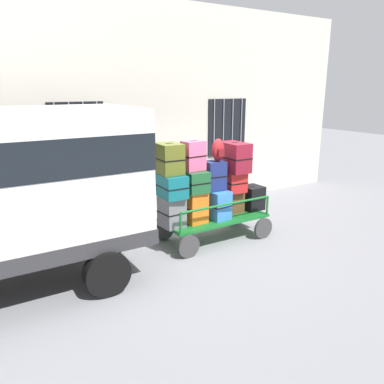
{
  "coord_description": "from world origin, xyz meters",
  "views": [
    {
      "loc": [
        -3.99,
        -5.92,
        3.05
      ],
      "look_at": [
        -0.29,
        0.13,
        1.09
      ],
      "focal_mm": 35.64,
      "sensor_mm": 36.0,
      "label": 1
    }
  ],
  "objects_px": {
    "suitcase_center_middle": "(214,175)",
    "suitcase_right_bottom": "(252,198)",
    "suitcase_left_bottom": "(172,212)",
    "suitcase_left_middle": "(171,186)",
    "backpack": "(218,150)",
    "suitcase_midleft_middle": "(194,181)",
    "suitcase_midright_bottom": "(233,202)",
    "suitcase_center_bottom": "(215,204)",
    "suitcase_left_top": "(169,159)",
    "luggage_cart": "(214,221)",
    "suitcase_midleft_bottom": "(192,206)",
    "suitcase_midright_middle": "(234,181)",
    "suitcase_midright_top": "(234,157)",
    "suitcase_midleft_top": "(193,156)"
  },
  "relations": [
    {
      "from": "suitcase_right_bottom",
      "to": "suitcase_left_bottom",
      "type": "bearing_deg",
      "value": -178.93
    },
    {
      "from": "backpack",
      "to": "suitcase_right_bottom",
      "type": "bearing_deg",
      "value": 2.37
    },
    {
      "from": "suitcase_midleft_middle",
      "to": "backpack",
      "type": "distance_m",
      "value": 0.78
    },
    {
      "from": "suitcase_center_middle",
      "to": "suitcase_right_bottom",
      "type": "xyz_separation_m",
      "value": [
        1.0,
        -0.01,
        -0.61
      ]
    },
    {
      "from": "suitcase_center_bottom",
      "to": "backpack",
      "type": "height_order",
      "value": "backpack"
    },
    {
      "from": "luggage_cart",
      "to": "suitcase_midleft_top",
      "type": "height_order",
      "value": "suitcase_midleft_top"
    },
    {
      "from": "luggage_cart",
      "to": "suitcase_left_bottom",
      "type": "height_order",
      "value": "suitcase_left_bottom"
    },
    {
      "from": "suitcase_midleft_top",
      "to": "luggage_cart",
      "type": "bearing_deg",
      "value": 0.0
    },
    {
      "from": "suitcase_left_middle",
      "to": "backpack",
      "type": "distance_m",
      "value": 1.19
    },
    {
      "from": "suitcase_left_top",
      "to": "suitcase_right_bottom",
      "type": "height_order",
      "value": "suitcase_left_top"
    },
    {
      "from": "suitcase_midright_middle",
      "to": "suitcase_midright_top",
      "type": "relative_size",
      "value": 0.77
    },
    {
      "from": "luggage_cart",
      "to": "suitcase_left_bottom",
      "type": "xyz_separation_m",
      "value": [
        -1.0,
        -0.03,
        0.39
      ]
    },
    {
      "from": "suitcase_center_bottom",
      "to": "backpack",
      "type": "xyz_separation_m",
      "value": [
        0.05,
        -0.02,
        1.09
      ]
    },
    {
      "from": "luggage_cart",
      "to": "backpack",
      "type": "height_order",
      "value": "backpack"
    },
    {
      "from": "suitcase_midright_bottom",
      "to": "suitcase_right_bottom",
      "type": "relative_size",
      "value": 0.91
    },
    {
      "from": "luggage_cart",
      "to": "suitcase_midright_bottom",
      "type": "distance_m",
      "value": 0.6
    },
    {
      "from": "suitcase_midleft_top",
      "to": "backpack",
      "type": "bearing_deg",
      "value": -3.69
    },
    {
      "from": "suitcase_left_middle",
      "to": "suitcase_midright_middle",
      "type": "distance_m",
      "value": 1.5
    },
    {
      "from": "suitcase_midleft_top",
      "to": "suitcase_midright_middle",
      "type": "xyz_separation_m",
      "value": [
        1.0,
        0.03,
        -0.63
      ]
    },
    {
      "from": "luggage_cart",
      "to": "suitcase_right_bottom",
      "type": "relative_size",
      "value": 4.36
    },
    {
      "from": "suitcase_midleft_middle",
      "to": "suitcase_midleft_top",
      "type": "bearing_deg",
      "value": 90.0
    },
    {
      "from": "suitcase_left_bottom",
      "to": "suitcase_right_bottom",
      "type": "relative_size",
      "value": 1.14
    },
    {
      "from": "suitcase_midleft_top",
      "to": "suitcase_midright_top",
      "type": "xyz_separation_m",
      "value": [
        1.0,
        0.03,
        -0.13
      ]
    },
    {
      "from": "suitcase_midright_middle",
      "to": "suitcase_center_middle",
      "type": "bearing_deg",
      "value": -177.86
    },
    {
      "from": "suitcase_midleft_bottom",
      "to": "suitcase_center_bottom",
      "type": "relative_size",
      "value": 0.92
    },
    {
      "from": "suitcase_left_bottom",
      "to": "suitcase_left_middle",
      "type": "bearing_deg",
      "value": 90.0
    },
    {
      "from": "suitcase_left_bottom",
      "to": "luggage_cart",
      "type": "bearing_deg",
      "value": 1.92
    },
    {
      "from": "luggage_cart",
      "to": "suitcase_midright_middle",
      "type": "bearing_deg",
      "value": 3.28
    },
    {
      "from": "suitcase_midleft_bottom",
      "to": "backpack",
      "type": "height_order",
      "value": "backpack"
    },
    {
      "from": "suitcase_center_bottom",
      "to": "backpack",
      "type": "bearing_deg",
      "value": -19.85
    },
    {
      "from": "suitcase_center_bottom",
      "to": "suitcase_center_middle",
      "type": "bearing_deg",
      "value": 90.0
    },
    {
      "from": "suitcase_midleft_bottom",
      "to": "suitcase_midright_middle",
      "type": "relative_size",
      "value": 1.2
    },
    {
      "from": "suitcase_midleft_bottom",
      "to": "suitcase_midleft_middle",
      "type": "xyz_separation_m",
      "value": [
        0.0,
        -0.05,
        0.51
      ]
    },
    {
      "from": "suitcase_center_middle",
      "to": "suitcase_left_middle",
      "type": "bearing_deg",
      "value": -177.98
    },
    {
      "from": "suitcase_midleft_top",
      "to": "suitcase_midright_bottom",
      "type": "bearing_deg",
      "value": 1.69
    },
    {
      "from": "suitcase_midleft_bottom",
      "to": "suitcase_midright_bottom",
      "type": "relative_size",
      "value": 1.33
    },
    {
      "from": "suitcase_midright_top",
      "to": "backpack",
      "type": "bearing_deg",
      "value": -171.71
    },
    {
      "from": "suitcase_midleft_bottom",
      "to": "suitcase_left_top",
      "type": "bearing_deg",
      "value": -178.16
    },
    {
      "from": "suitcase_center_middle",
      "to": "suitcase_midright_top",
      "type": "distance_m",
      "value": 0.59
    },
    {
      "from": "suitcase_center_bottom",
      "to": "suitcase_midright_middle",
      "type": "relative_size",
      "value": 1.3
    },
    {
      "from": "suitcase_midleft_middle",
      "to": "suitcase_right_bottom",
      "type": "xyz_separation_m",
      "value": [
        1.49,
        0.02,
        -0.57
      ]
    },
    {
      "from": "suitcase_left_top",
      "to": "suitcase_right_bottom",
      "type": "distance_m",
      "value": 2.25
    },
    {
      "from": "suitcase_left_top",
      "to": "suitcase_midleft_top",
      "type": "height_order",
      "value": "suitcase_midleft_top"
    },
    {
      "from": "luggage_cart",
      "to": "suitcase_midright_top",
      "type": "bearing_deg",
      "value": 3.46
    },
    {
      "from": "suitcase_midright_bottom",
      "to": "suitcase_center_bottom",
      "type": "bearing_deg",
      "value": -174.62
    },
    {
      "from": "suitcase_midright_bottom",
      "to": "backpack",
      "type": "relative_size",
      "value": 1.07
    },
    {
      "from": "suitcase_left_bottom",
      "to": "suitcase_center_middle",
      "type": "height_order",
      "value": "suitcase_center_middle"
    },
    {
      "from": "suitcase_center_middle",
      "to": "backpack",
      "type": "height_order",
      "value": "backpack"
    },
    {
      "from": "suitcase_midleft_bottom",
      "to": "suitcase_midright_bottom",
      "type": "xyz_separation_m",
      "value": [
        1.0,
        -0.01,
        -0.08
      ]
    },
    {
      "from": "suitcase_center_middle",
      "to": "suitcase_midright_bottom",
      "type": "distance_m",
      "value": 0.81
    }
  ]
}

